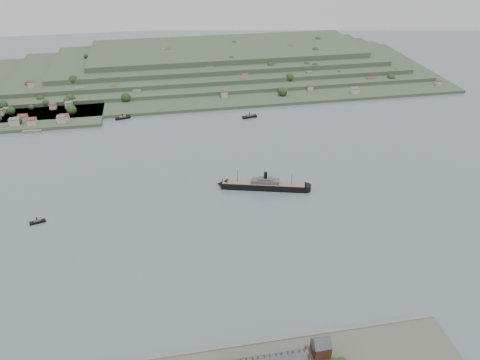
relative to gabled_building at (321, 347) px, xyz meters
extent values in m
plane|color=slate|center=(-27.50, 164.00, -8.19)|extent=(1400.00, 1400.00, 0.00)
cube|color=slate|center=(-27.50, 15.00, -6.89)|extent=(220.00, 2.00, 2.60)
cube|color=#452318|center=(-10.00, -4.00, 1.81)|extent=(0.50, 8.40, 3.00)
cube|color=#301F1A|center=(-40.25, -4.00, 3.21)|extent=(0.90, 1.40, 3.20)
cube|color=#301F1A|center=(-34.75, -4.00, 3.21)|extent=(0.90, 1.40, 3.20)
cube|color=#301F1A|center=(-21.00, -4.00, 3.21)|extent=(0.90, 1.40, 3.20)
cube|color=#301F1A|center=(-15.50, -4.00, 3.21)|extent=(0.90, 1.40, 3.20)
cube|color=#452318|center=(0.00, 0.00, -1.69)|extent=(10.00, 10.00, 9.00)
cube|color=#323439|center=(0.00, 0.00, 2.81)|extent=(10.40, 10.18, 10.18)
cube|color=#35442D|center=(-27.50, 524.00, -6.19)|extent=(760.00, 260.00, 4.00)
cube|color=#35442D|center=(-7.50, 549.00, -1.69)|extent=(680.00, 220.00, 5.00)
cube|color=#35442D|center=(7.50, 564.00, 3.81)|extent=(600.00, 200.00, 6.00)
cube|color=#35442D|center=(22.50, 579.00, 10.31)|extent=(520.00, 180.00, 7.00)
cube|color=#35442D|center=(37.50, 594.00, 17.81)|extent=(440.00, 160.00, 8.00)
cube|color=#35442D|center=(-227.50, 414.00, -6.19)|extent=(150.00, 90.00, 4.00)
cube|color=slate|center=(-232.50, 372.00, -6.79)|extent=(22.00, 14.00, 2.80)
cube|color=black|center=(9.50, 193.18, -5.10)|extent=(79.40, 31.30, 6.18)
cone|color=black|center=(-28.79, 203.73, -5.10)|extent=(13.02, 13.02, 10.59)
cylinder|color=black|center=(47.79, 182.64, -5.10)|extent=(10.59, 10.59, 6.18)
cube|color=#7A6551|center=(9.50, 193.18, -1.74)|extent=(77.46, 29.98, 0.53)
cube|color=#4A4745|center=(11.20, 192.71, 0.20)|extent=(27.64, 14.69, 3.53)
cube|color=#4A4745|center=(11.20, 192.71, 2.58)|extent=(15.26, 9.71, 2.21)
cylinder|color=black|center=(11.20, 192.71, 5.94)|extent=(3.18, 3.18, 7.94)
cylinder|color=#3B261B|center=(-14.33, 199.74, 4.17)|extent=(0.44, 0.44, 14.12)
cylinder|color=#3B261B|center=(35.03, 186.15, 3.29)|extent=(0.44, 0.44, 12.36)
cube|color=black|center=(-192.37, 174.02, -7.14)|extent=(13.50, 6.73, 2.09)
cube|color=#4A4745|center=(-192.37, 174.02, -5.58)|extent=(6.39, 4.20, 1.57)
cylinder|color=black|center=(-192.37, 174.02, -3.84)|extent=(0.87, 0.87, 3.04)
cube|color=black|center=(-127.64, 389.00, -6.93)|extent=(19.56, 9.28, 2.52)
cube|color=#4A4745|center=(-127.64, 389.00, -5.04)|extent=(9.21, 5.96, 1.89)
cylinder|color=black|center=(-127.64, 389.00, -2.94)|extent=(1.05, 1.05, 3.67)
cube|color=black|center=(30.75, 363.64, -6.93)|extent=(19.44, 8.53, 2.51)
cube|color=#4A4745|center=(30.75, 363.64, -5.05)|extent=(9.08, 5.63, 1.88)
cylinder|color=black|center=(30.75, 363.64, -2.96)|extent=(1.04, 1.04, 3.66)
camera|label=1|loc=(-81.59, -175.91, 227.16)|focal=35.00mm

